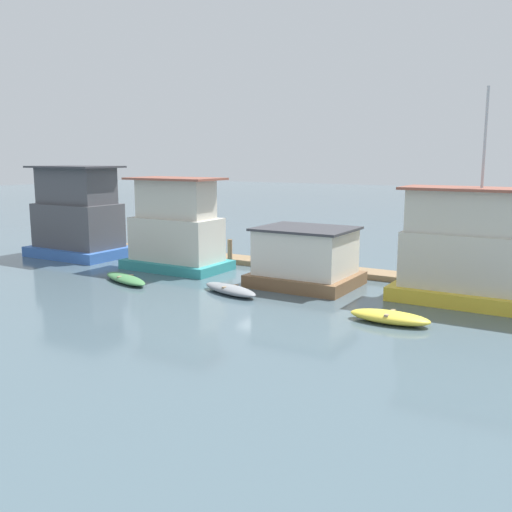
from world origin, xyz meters
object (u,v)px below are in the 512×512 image
Objects in this scene: houseboat_blue at (78,216)px; dinghy_grey at (230,289)px; mooring_post_far_left at (230,252)px; houseboat_yellow at (480,252)px; houseboat_brown at (306,258)px; dinghy_yellow at (390,317)px; dinghy_green at (125,279)px; houseboat_teal at (176,230)px.

houseboat_blue reaches higher than dinghy_grey.
houseboat_yellow is at bearing -8.00° from mooring_post_far_left.
dinghy_yellow is at bearing -36.50° from houseboat_brown.
dinghy_grey reaches higher than dinghy_green.
dinghy_grey is 7.30m from mooring_post_far_left.
houseboat_brown reaches higher than dinghy_green.
dinghy_yellow is (-2.36, -4.84, -2.07)m from houseboat_yellow.
houseboat_brown is at bearing -22.60° from mooring_post_far_left.
houseboat_brown is at bearing -0.54° from houseboat_blue.
dinghy_grey is at bearing 174.33° from dinghy_yellow.
houseboat_yellow is at bearing 21.35° from dinghy_grey.
houseboat_teal is (8.21, -0.13, -0.33)m from houseboat_blue.
houseboat_blue is 1.71× the size of dinghy_grey.
dinghy_green is (-16.38, -4.75, -2.12)m from houseboat_yellow.
houseboat_blue is at bearing 165.73° from dinghy_grey.
dinghy_yellow is (14.02, -0.10, 0.05)m from dinghy_green.
mooring_post_far_left reaches higher than dinghy_green.
dinghy_yellow is at bearing -16.98° from houseboat_teal.
houseboat_yellow is 2.56× the size of dinghy_grey.
houseboat_yellow is 17.19m from dinghy_green.
houseboat_teal is at bearing -177.98° from houseboat_yellow.
dinghy_yellow reaches higher than dinghy_grey.
dinghy_grey is at bearing -56.43° from mooring_post_far_left.
mooring_post_far_left is (-6.29, 2.62, -0.62)m from houseboat_brown.
houseboat_blue is at bearing -178.97° from houseboat_yellow.
houseboat_blue reaches higher than mooring_post_far_left.
houseboat_teal is 3.80× the size of mooring_post_far_left.
mooring_post_far_left is at bearing 172.00° from houseboat_yellow.
houseboat_blue reaches higher than houseboat_teal.
houseboat_yellow is at bearing 64.03° from dinghy_yellow.
dinghy_grey is (6.03, 0.70, 0.02)m from dinghy_green.
dinghy_yellow is (5.74, -4.25, -1.16)m from houseboat_brown.
houseboat_yellow is at bearing 2.02° from houseboat_teal.
dinghy_green is 1.08× the size of dinghy_grey.
mooring_post_far_left is at bearing 13.62° from houseboat_blue.
dinghy_grey is (14.18, -3.61, -2.38)m from houseboat_blue.
houseboat_blue reaches higher than dinghy_green.
houseboat_teal is at bearing 89.30° from dinghy_green.
houseboat_blue is 9.53m from dinghy_green.
houseboat_blue is 1.58× the size of dinghy_green.
mooring_post_far_left reaches higher than dinghy_yellow.
houseboat_teal is at bearing -0.94° from houseboat_blue.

